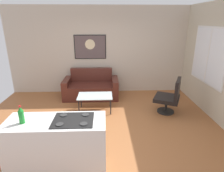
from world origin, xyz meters
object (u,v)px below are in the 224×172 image
object	(u,v)px
soda_bottle	(21,115)
armchair	(170,97)
coffee_table	(95,97)
wall_painting	(90,47)
couch	(91,88)

from	to	relation	value
soda_bottle	armchair	bearing A→B (deg)	35.13
coffee_table	soda_bottle	distance (m)	2.53
coffee_table	armchair	xyz separation A→B (m)	(1.97, -0.21, 0.05)
coffee_table	wall_painting	world-z (taller)	wall_painting
couch	coffee_table	distance (m)	1.03
soda_bottle	couch	bearing A→B (deg)	76.72
coffee_table	armchair	size ratio (longest dim) A/B	0.97
coffee_table	soda_bottle	bearing A→B (deg)	-112.62
soda_bottle	coffee_table	bearing A→B (deg)	67.38
soda_bottle	wall_painting	xyz separation A→B (m)	(0.75, 3.75, 0.47)
soda_bottle	wall_painting	distance (m)	3.85
armchair	soda_bottle	size ratio (longest dim) A/B	3.41
soda_bottle	wall_painting	size ratio (longest dim) A/B	0.27
couch	soda_bottle	size ratio (longest dim) A/B	6.16
couch	armchair	bearing A→B (deg)	-29.59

